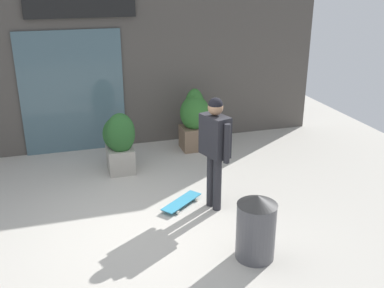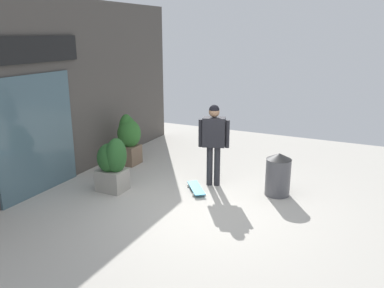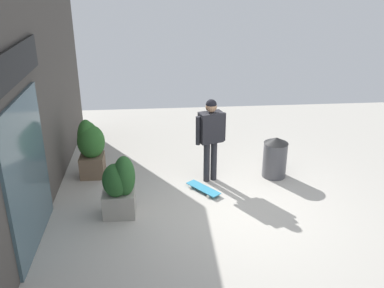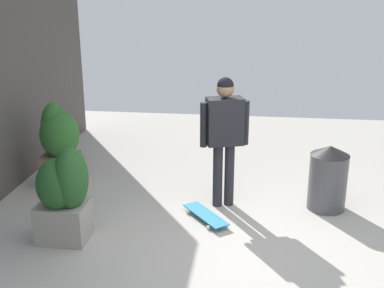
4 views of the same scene
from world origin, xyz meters
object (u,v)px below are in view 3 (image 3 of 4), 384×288
object	(u,v)px
skateboard	(203,188)
trash_bin	(275,157)
planter_box_right	(120,186)
planter_box_left	(90,145)
skateboarder	(211,132)

from	to	relation	value
skateboard	trash_bin	world-z (taller)	trash_bin
trash_bin	planter_box_right	bearing A→B (deg)	111.95
planter_box_left	planter_box_right	xyz separation A→B (m)	(-1.63, -0.72, -0.10)
planter_box_left	planter_box_right	size ratio (longest dim) A/B	1.10
skateboarder	planter_box_left	xyz separation A→B (m)	(0.45, 2.47, -0.39)
planter_box_left	trash_bin	world-z (taller)	planter_box_left
skateboarder	skateboard	bearing A→B (deg)	-40.14
skateboarder	planter_box_right	size ratio (longest dim) A/B	1.54
skateboarder	trash_bin	world-z (taller)	skateboarder
skateboard	planter_box_left	bearing A→B (deg)	-149.96
skateboard	planter_box_right	size ratio (longest dim) A/B	0.66
skateboard	skateboarder	bearing A→B (deg)	119.44
skateboarder	planter_box_left	world-z (taller)	skateboarder
planter_box_left	planter_box_right	bearing A→B (deg)	-156.19
skateboarder	skateboard	distance (m)	1.14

